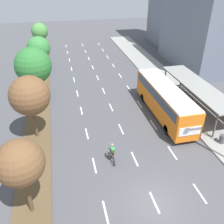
# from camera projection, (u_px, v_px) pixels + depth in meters

# --- Properties ---
(ground_plane) EXTENTS (140.00, 140.00, 0.00)m
(ground_plane) POSITION_uv_depth(u_px,v_px,m) (155.00, 202.00, 16.81)
(ground_plane) COLOR #4C4C51
(median_strip) EXTENTS (2.60, 52.00, 0.12)m
(median_strip) POSITION_uv_depth(u_px,v_px,m) (40.00, 91.00, 31.91)
(median_strip) COLOR brown
(median_strip) RESTS_ON ground
(sidewalk_right) EXTENTS (4.50, 52.00, 0.15)m
(sidewalk_right) POSITION_uv_depth(u_px,v_px,m) (163.00, 79.00, 35.28)
(sidewalk_right) COLOR gray
(sidewalk_right) RESTS_ON ground
(lane_divider_left) EXTENTS (0.14, 47.70, 0.01)m
(lane_divider_left) POSITION_uv_depth(u_px,v_px,m) (77.00, 93.00, 31.49)
(lane_divider_left) COLOR white
(lane_divider_left) RESTS_ON ground
(lane_divider_center) EXTENTS (0.14, 47.70, 0.01)m
(lane_divider_center) POSITION_uv_depth(u_px,v_px,m) (104.00, 91.00, 32.16)
(lane_divider_center) COLOR white
(lane_divider_center) RESTS_ON ground
(lane_divider_right) EXTENTS (0.14, 47.70, 0.01)m
(lane_divider_right) POSITION_uv_depth(u_px,v_px,m) (129.00, 88.00, 32.83)
(lane_divider_right) COLOR white
(lane_divider_right) RESTS_ON ground
(bus_shelter) EXTENTS (2.90, 12.35, 2.86)m
(bus_shelter) POSITION_uv_depth(u_px,v_px,m) (198.00, 94.00, 27.18)
(bus_shelter) COLOR gray
(bus_shelter) RESTS_ON sidewalk_right
(bus) EXTENTS (2.54, 11.29, 3.37)m
(bus) POSITION_uv_depth(u_px,v_px,m) (165.00, 98.00, 25.82)
(bus) COLOR orange
(bus) RESTS_ON ground
(cyclist) EXTENTS (0.46, 1.82, 1.71)m
(cyclist) POSITION_uv_depth(u_px,v_px,m) (112.00, 153.00, 20.09)
(cyclist) COLOR black
(cyclist) RESTS_ON ground
(median_tree_nearest) EXTENTS (2.91, 2.91, 5.65)m
(median_tree_nearest) POSITION_uv_depth(u_px,v_px,m) (20.00, 163.00, 14.03)
(median_tree_nearest) COLOR brown
(median_tree_nearest) RESTS_ON median_strip
(median_tree_second) EXTENTS (3.59, 3.59, 6.12)m
(median_tree_second) POSITION_uv_depth(u_px,v_px,m) (30.00, 96.00, 21.13)
(median_tree_second) COLOR brown
(median_tree_second) RESTS_ON median_strip
(median_tree_third) EXTENTS (4.33, 4.33, 6.22)m
(median_tree_third) POSITION_uv_depth(u_px,v_px,m) (33.00, 66.00, 28.40)
(median_tree_third) COLOR brown
(median_tree_third) RESTS_ON median_strip
(median_tree_fourth) EXTENTS (3.45, 3.45, 5.46)m
(median_tree_fourth) POSITION_uv_depth(u_px,v_px,m) (39.00, 48.00, 35.79)
(median_tree_fourth) COLOR brown
(median_tree_fourth) RESTS_ON median_strip
(median_tree_fifth) EXTENTS (2.92, 2.92, 5.80)m
(median_tree_fifth) POSITION_uv_depth(u_px,v_px,m) (40.00, 32.00, 42.66)
(median_tree_fifth) COLOR brown
(median_tree_fifth) RESTS_ON median_strip
(trash_bin) EXTENTS (0.52, 0.52, 0.85)m
(trash_bin) POSITION_uv_depth(u_px,v_px,m) (222.00, 139.00, 22.13)
(trash_bin) COLOR #4C4C51
(trash_bin) RESTS_ON sidewalk_right
(building_near_right) EXTENTS (10.19, 14.65, 13.58)m
(building_near_right) POSITION_uv_depth(u_px,v_px,m) (210.00, 22.00, 37.65)
(building_near_right) COLOR slate
(building_near_right) RESTS_ON ground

